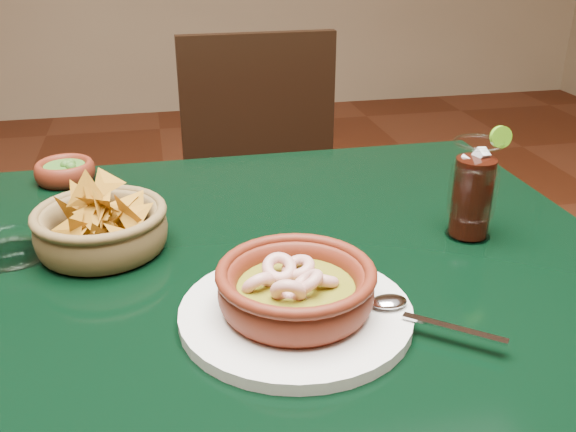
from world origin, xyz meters
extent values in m
cube|color=black|center=(0.00, 0.00, 0.73)|extent=(1.20, 0.80, 0.04)
cylinder|color=black|center=(0.54, 0.34, 0.35)|extent=(0.06, 0.06, 0.71)
cube|color=black|center=(0.25, 0.64, 0.45)|extent=(0.43, 0.43, 0.04)
cylinder|color=black|center=(0.07, 0.46, 0.23)|extent=(0.04, 0.04, 0.45)
cylinder|color=black|center=(0.43, 0.46, 0.23)|extent=(0.04, 0.04, 0.45)
cylinder|color=black|center=(0.06, 0.82, 0.23)|extent=(0.04, 0.04, 0.45)
cylinder|color=black|center=(0.42, 0.82, 0.23)|extent=(0.04, 0.04, 0.45)
cube|color=black|center=(0.24, 0.83, 0.69)|extent=(0.40, 0.04, 0.44)
cylinder|color=silver|center=(0.12, -0.17, 0.76)|extent=(0.27, 0.27, 0.01)
cylinder|color=#541A0E|center=(0.12, -0.17, 0.77)|extent=(0.16, 0.16, 0.01)
torus|color=#541A0E|center=(0.12, -0.17, 0.79)|extent=(0.20, 0.20, 0.04)
torus|color=#541A0E|center=(0.12, -0.17, 0.81)|extent=(0.18, 0.18, 0.01)
cylinder|color=#656516|center=(0.12, -0.17, 0.79)|extent=(0.14, 0.14, 0.01)
torus|color=#DAA69A|center=(0.15, -0.17, 0.80)|extent=(0.06, 0.06, 0.03)
torus|color=#DAA69A|center=(0.13, -0.14, 0.80)|extent=(0.06, 0.05, 0.03)
torus|color=#DAA69A|center=(0.10, -0.14, 0.80)|extent=(0.05, 0.05, 0.04)
torus|color=#DAA69A|center=(0.08, -0.16, 0.80)|extent=(0.05, 0.05, 0.05)
torus|color=#DAA69A|center=(0.10, -0.19, 0.80)|extent=(0.05, 0.04, 0.05)
torus|color=#DAA69A|center=(0.13, -0.18, 0.81)|extent=(0.05, 0.06, 0.04)
cube|color=silver|center=(0.27, -0.25, 0.77)|extent=(0.09, 0.08, 0.00)
ellipsoid|color=silver|center=(0.22, -0.19, 0.77)|extent=(0.04, 0.03, 0.01)
cylinder|color=brown|center=(-0.11, 0.05, 0.75)|extent=(0.15, 0.15, 0.01)
torus|color=brown|center=(-0.11, 0.05, 0.78)|extent=(0.21, 0.21, 0.06)
torus|color=brown|center=(-0.11, 0.05, 0.81)|extent=(0.18, 0.18, 0.01)
cone|color=#AC7018|center=(-0.07, 0.09, 0.79)|extent=(0.09, 0.09, 0.03)
cone|color=#AC7018|center=(-0.10, 0.05, 0.82)|extent=(0.09, 0.06, 0.07)
cone|color=#AC7018|center=(-0.13, 0.04, 0.79)|extent=(0.07, 0.09, 0.06)
cone|color=#AC7018|center=(-0.06, 0.03, 0.81)|extent=(0.08, 0.07, 0.06)
cone|color=#AC7018|center=(-0.11, 0.06, 0.78)|extent=(0.07, 0.08, 0.06)
cone|color=#AC7018|center=(-0.09, 0.06, 0.78)|extent=(0.07, 0.09, 0.06)
cone|color=#AC7018|center=(-0.11, 0.07, 0.81)|extent=(0.04, 0.07, 0.08)
cone|color=#AC7018|center=(-0.07, 0.06, 0.80)|extent=(0.05, 0.08, 0.08)
cone|color=#AC7018|center=(-0.10, 0.02, 0.78)|extent=(0.08, 0.03, 0.08)
cone|color=#AC7018|center=(-0.14, 0.03, 0.79)|extent=(0.08, 0.06, 0.07)
cone|color=#AC7018|center=(-0.11, 0.06, 0.80)|extent=(0.06, 0.07, 0.08)
cone|color=#AC7018|center=(-0.10, 0.04, 0.82)|extent=(0.03, 0.07, 0.08)
cone|color=#AC7018|center=(-0.14, 0.07, 0.80)|extent=(0.08, 0.05, 0.08)
cone|color=#AC7018|center=(-0.07, 0.04, 0.81)|extent=(0.06, 0.07, 0.09)
cone|color=#AC7018|center=(-0.11, 0.05, 0.81)|extent=(0.08, 0.09, 0.05)
cone|color=#AC7018|center=(-0.06, 0.06, 0.81)|extent=(0.09, 0.07, 0.06)
cone|color=#AC7018|center=(-0.13, 0.03, 0.79)|extent=(0.09, 0.03, 0.09)
cone|color=#AC7018|center=(-0.10, 0.08, 0.78)|extent=(0.06, 0.09, 0.07)
cone|color=#AC7018|center=(-0.10, 0.10, 0.83)|extent=(0.08, 0.06, 0.06)
cone|color=#AC7018|center=(-0.07, 0.01, 0.79)|extent=(0.06, 0.06, 0.06)
cone|color=#AC7018|center=(-0.13, 0.08, 0.81)|extent=(0.08, 0.07, 0.06)
cone|color=#AC7018|center=(-0.12, 0.07, 0.83)|extent=(0.07, 0.04, 0.07)
cone|color=#AC7018|center=(-0.09, 0.06, 0.78)|extent=(0.07, 0.06, 0.07)
cone|color=#AC7018|center=(-0.11, 0.04, 0.81)|extent=(0.09, 0.08, 0.05)
cylinder|color=#541A0E|center=(-0.18, 0.33, 0.75)|extent=(0.09, 0.09, 0.01)
torus|color=#541A0E|center=(-0.18, 0.33, 0.77)|extent=(0.12, 0.12, 0.04)
cylinder|color=#255117|center=(-0.18, 0.33, 0.78)|extent=(0.07, 0.07, 0.01)
sphere|color=#255117|center=(-0.17, 0.33, 0.78)|extent=(0.02, 0.02, 0.02)
sphere|color=#255117|center=(-0.17, 0.32, 0.78)|extent=(0.02, 0.02, 0.02)
sphere|color=#255117|center=(-0.17, 0.33, 0.78)|extent=(0.02, 0.02, 0.02)
sphere|color=#255117|center=(-0.18, 0.33, 0.78)|extent=(0.02, 0.02, 0.02)
sphere|color=#255117|center=(-0.18, 0.33, 0.78)|extent=(0.02, 0.02, 0.02)
cylinder|color=white|center=(0.41, -0.01, 0.75)|extent=(0.06, 0.06, 0.01)
torus|color=white|center=(0.41, -0.01, 0.82)|extent=(0.14, 0.14, 0.08)
cylinder|color=black|center=(0.41, -0.01, 0.81)|extent=(0.06, 0.06, 0.11)
cube|color=silver|center=(0.41, 0.00, 0.85)|extent=(0.02, 0.02, 0.02)
cube|color=silver|center=(0.40, 0.00, 0.86)|extent=(0.03, 0.02, 0.03)
cube|color=silver|center=(0.42, 0.00, 0.87)|extent=(0.02, 0.03, 0.02)
torus|color=white|center=(0.41, -0.01, 0.89)|extent=(0.07, 0.07, 0.00)
cylinder|color=#549C15|center=(0.44, -0.01, 0.90)|extent=(0.03, 0.01, 0.03)
cylinder|color=white|center=(-0.23, 0.06, 0.75)|extent=(0.10, 0.10, 0.01)
torus|color=white|center=(-0.23, 0.06, 0.76)|extent=(0.12, 0.12, 0.03)
camera|label=1|loc=(-0.02, -0.77, 1.17)|focal=40.00mm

